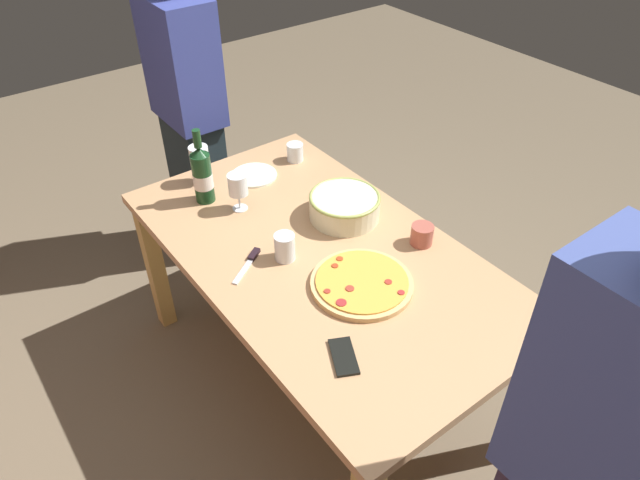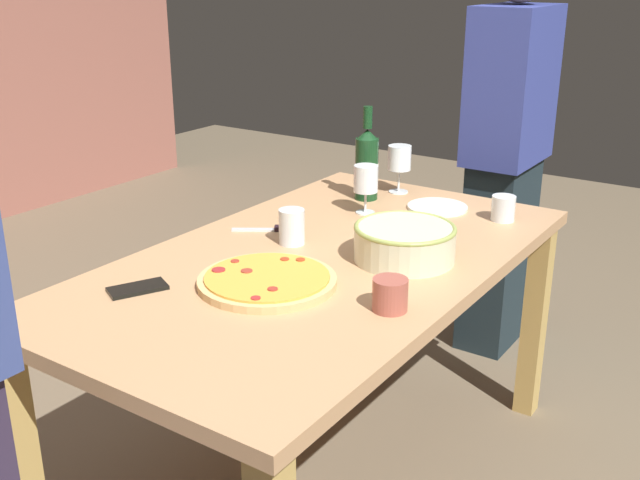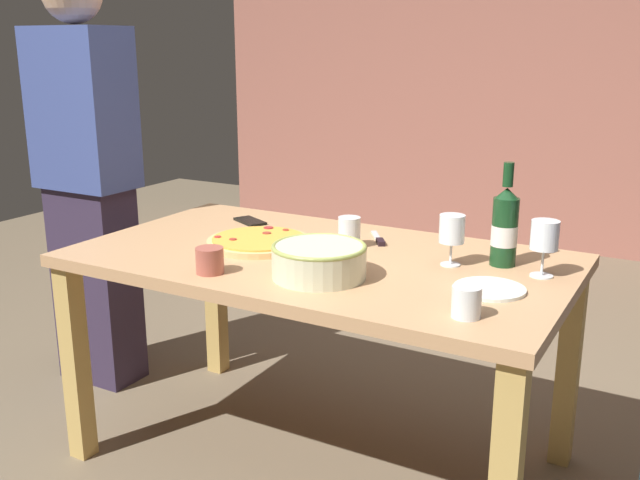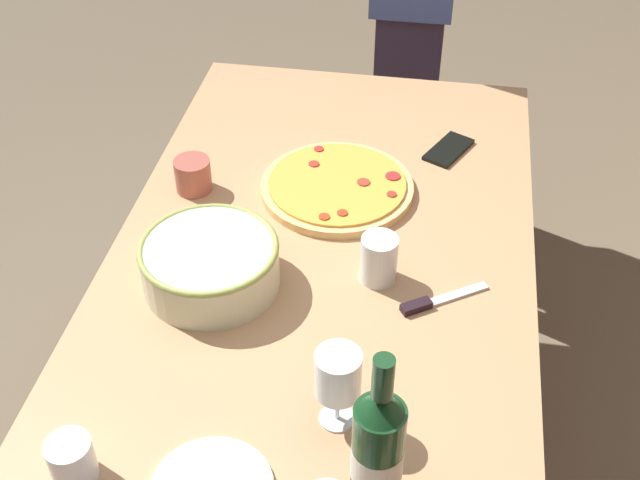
# 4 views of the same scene
# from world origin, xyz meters

# --- Properties ---
(ground_plane) EXTENTS (8.00, 8.00, 0.00)m
(ground_plane) POSITION_xyz_m (0.00, 0.00, 0.00)
(ground_plane) COLOR brown
(dining_table) EXTENTS (1.60, 0.90, 0.75)m
(dining_table) POSITION_xyz_m (0.00, 0.00, 0.66)
(dining_table) COLOR tan
(dining_table) RESTS_ON ground
(pizza) EXTENTS (0.36, 0.36, 0.03)m
(pizza) POSITION_xyz_m (-0.24, -0.00, 0.76)
(pizza) COLOR #E1B371
(pizza) RESTS_ON dining_table
(serving_bowl) EXTENTS (0.28, 0.28, 0.10)m
(serving_bowl) POSITION_xyz_m (0.11, -0.21, 0.80)
(serving_bowl) COLOR beige
(serving_bowl) RESTS_ON dining_table
(wine_bottle) EXTENTS (0.08, 0.08, 0.32)m
(wine_bottle) POSITION_xyz_m (0.55, 0.18, 0.87)
(wine_bottle) COLOR #153B1C
(wine_bottle) RESTS_ON dining_table
(wine_glass_near_pizza) EXTENTS (0.08, 0.08, 0.17)m
(wine_glass_near_pizza) POSITION_xyz_m (0.68, 0.12, 0.87)
(wine_glass_near_pizza) COLOR white
(wine_glass_near_pizza) RESTS_ON dining_table
(wine_glass_by_bottle) EXTENTS (0.08, 0.08, 0.16)m
(wine_glass_by_bottle) POSITION_xyz_m (0.41, 0.10, 0.86)
(wine_glass_by_bottle) COLOR white
(wine_glass_by_bottle) RESTS_ON dining_table
(cup_amber) EXTENTS (0.08, 0.08, 0.10)m
(cup_amber) POSITION_xyz_m (0.04, 0.13, 0.80)
(cup_amber) COLOR white
(cup_amber) RESTS_ON dining_table
(cup_ceramic) EXTENTS (0.08, 0.08, 0.08)m
(cup_ceramic) POSITION_xyz_m (0.59, -0.30, 0.79)
(cup_ceramic) COLOR white
(cup_ceramic) RESTS_ON dining_table
(cup_spare) EXTENTS (0.08, 0.08, 0.08)m
(cup_spare) POSITION_xyz_m (-0.19, -0.33, 0.79)
(cup_spare) COLOR #AB5648
(cup_spare) RESTS_ON dining_table
(side_plate) EXTENTS (0.20, 0.20, 0.01)m
(side_plate) POSITION_xyz_m (0.59, -0.08, 0.76)
(side_plate) COLOR white
(side_plate) RESTS_ON dining_table
(cell_phone) EXTENTS (0.16, 0.13, 0.01)m
(cell_phone) POSITION_xyz_m (-0.45, 0.25, 0.76)
(cell_phone) COLOR black
(cell_phone) RESTS_ON dining_table
(pizza_knife) EXTENTS (0.13, 0.17, 0.02)m
(pizza_knife) POSITION_xyz_m (0.10, 0.24, 0.76)
(pizza_knife) COLOR silver
(pizza_knife) RESTS_ON dining_table
(person_guest_left) EXTENTS (0.40, 0.24, 1.60)m
(person_guest_left) POSITION_xyz_m (1.20, -0.08, 0.81)
(person_guest_left) COLOR #1C2A31
(person_guest_left) RESTS_ON ground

